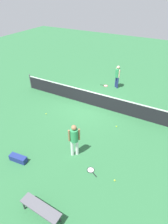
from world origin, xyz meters
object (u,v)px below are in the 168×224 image
tennis_ball_by_net (115,180)px  courtside_bench (41,208)px  tennis_racket_near_player (91,170)px  tennis_racket_far_player (105,86)px  tennis_ball_near_player (116,126)px  equipment_bag (18,158)px  player_near_side (74,138)px  player_far_side (117,75)px  tennis_ball_midcourt (46,114)px

tennis_ball_by_net → courtside_bench: bearing=-124.4°
tennis_ball_by_net → tennis_racket_near_player: bearing=-179.9°
tennis_racket_near_player → tennis_racket_far_player: same height
tennis_ball_near_player → equipment_bag: (-3.01, -4.37, 0.11)m
player_near_side → equipment_bag: size_ratio=2.06×
tennis_racket_far_player → tennis_ball_near_player: 5.04m
player_far_side → tennis_ball_near_player: (1.72, -4.50, -0.98)m
tennis_racket_far_player → tennis_ball_midcourt: 5.48m
tennis_racket_far_player → tennis_ball_by_net: bearing=-64.1°
player_far_side → courtside_bench: player_far_side is taller
equipment_bag → tennis_ball_midcourt: bearing=108.3°
tennis_ball_by_net → tennis_ball_midcourt: (-5.33, 2.41, 0.00)m
tennis_racket_far_player → equipment_bag: equipment_bag is taller
tennis_racket_far_player → courtside_bench: (2.03, -10.11, 0.40)m
player_near_side → tennis_ball_near_player: player_near_side is taller
tennis_ball_by_net → player_near_side: bearing=167.8°
player_far_side → tennis_ball_by_net: 8.38m
player_far_side → tennis_ball_midcourt: size_ratio=25.76×
player_near_side → player_far_side: same height
player_near_side → player_far_side: (-0.75, 7.34, 0.00)m
tennis_racket_near_player → equipment_bag: size_ratio=0.72×
player_far_side → courtside_bench: size_ratio=1.12×
player_far_side → tennis_ball_midcourt: (-2.44, -5.39, -0.98)m
tennis_ball_near_player → tennis_ball_by_net: 3.50m
player_near_side → tennis_ball_midcourt: player_near_side is taller
player_near_side → tennis_racket_far_player: size_ratio=2.88×
player_near_side → tennis_ball_by_net: player_near_side is taller
tennis_ball_midcourt → equipment_bag: equipment_bag is taller
player_near_side → equipment_bag: player_near_side is taller
player_far_side → tennis_racket_near_player: (1.83, -7.80, -1.00)m
player_near_side → tennis_ball_by_net: size_ratio=25.76×
player_far_side → tennis_racket_far_player: bearing=-169.3°
tennis_ball_midcourt → courtside_bench: (3.65, -4.87, 0.38)m
tennis_ball_midcourt → tennis_ball_near_player: bearing=12.1°
tennis_ball_near_player → tennis_ball_midcourt: 4.26m
player_far_side → tennis_ball_near_player: player_far_side is taller
tennis_ball_near_player → courtside_bench: courtside_bench is taller
tennis_racket_far_player → tennis_ball_by_net: (3.72, -7.65, 0.02)m
player_near_side → tennis_ball_midcourt: size_ratio=25.76×
tennis_racket_far_player → courtside_bench: bearing=-78.6°
tennis_racket_near_player → tennis_racket_far_player: 8.10m
player_far_side → tennis_ball_by_net: size_ratio=25.76×
player_far_side → tennis_ball_by_net: bearing=-69.7°
tennis_ball_by_net → equipment_bag: bearing=-165.6°
tennis_racket_far_player → tennis_ball_near_player: tennis_ball_near_player is taller
player_near_side → equipment_bag: bearing=-143.0°
tennis_racket_near_player → courtside_bench: (-0.63, -2.46, 0.40)m
tennis_ball_by_net → courtside_bench: (-1.69, -2.47, 0.38)m
tennis_ball_midcourt → tennis_ball_by_net: bearing=-24.3°
player_near_side → tennis_racket_near_player: player_near_side is taller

